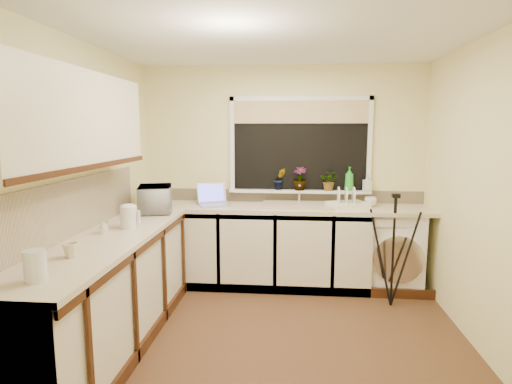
% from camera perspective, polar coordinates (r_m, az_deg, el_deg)
% --- Properties ---
extents(floor, '(3.20, 3.20, 0.00)m').
position_cam_1_polar(floor, '(3.77, 2.65, -18.90)').
color(floor, brown).
rests_on(floor, ground).
extents(ceiling, '(3.20, 3.20, 0.00)m').
position_cam_1_polar(ceiling, '(3.42, 2.95, 20.55)').
color(ceiling, white).
rests_on(ceiling, ground).
extents(wall_back, '(3.20, 0.00, 3.20)m').
position_cam_1_polar(wall_back, '(4.87, 3.56, 2.49)').
color(wall_back, '#F1E7A0').
rests_on(wall_back, ground).
extents(wall_front, '(3.20, 0.00, 3.20)m').
position_cam_1_polar(wall_front, '(1.92, 0.82, -6.93)').
color(wall_front, '#F1E7A0').
rests_on(wall_front, ground).
extents(wall_left, '(0.00, 3.00, 3.00)m').
position_cam_1_polar(wall_left, '(3.81, -22.05, 0.18)').
color(wall_left, '#F1E7A0').
rests_on(wall_left, ground).
extents(wall_right, '(0.00, 3.00, 3.00)m').
position_cam_1_polar(wall_right, '(3.68, 28.51, -0.49)').
color(wall_right, '#F1E7A0').
rests_on(wall_right, ground).
extents(base_cabinet_back, '(2.55, 0.60, 0.86)m').
position_cam_1_polar(base_cabinet_back, '(4.75, -0.60, -7.43)').
color(base_cabinet_back, silver).
rests_on(base_cabinet_back, floor).
extents(base_cabinet_left, '(0.54, 2.40, 0.86)m').
position_cam_1_polar(base_cabinet_left, '(3.61, -19.21, -13.17)').
color(base_cabinet_left, silver).
rests_on(base_cabinet_left, floor).
extents(worktop_back, '(3.20, 0.60, 0.04)m').
position_cam_1_polar(worktop_back, '(4.63, 3.40, -2.15)').
color(worktop_back, beige).
rests_on(worktop_back, base_cabinet_back).
extents(worktop_left, '(0.60, 2.40, 0.04)m').
position_cam_1_polar(worktop_left, '(3.48, -19.57, -6.24)').
color(worktop_left, beige).
rests_on(worktop_left, base_cabinet_left).
extents(upper_cabinet, '(0.28, 1.90, 0.70)m').
position_cam_1_polar(upper_cabinet, '(3.30, -23.71, 8.92)').
color(upper_cabinet, silver).
rests_on(upper_cabinet, wall_left).
extents(splashback_left, '(0.02, 2.40, 0.45)m').
position_cam_1_polar(splashback_left, '(3.55, -23.99, -2.12)').
color(splashback_left, beige).
rests_on(splashback_left, wall_left).
extents(splashback_back, '(3.20, 0.02, 0.14)m').
position_cam_1_polar(splashback_back, '(4.89, 3.52, -0.50)').
color(splashback_back, beige).
rests_on(splashback_back, wall_back).
extents(window_glass, '(1.50, 0.02, 1.00)m').
position_cam_1_polar(window_glass, '(4.83, 5.97, 6.27)').
color(window_glass, black).
rests_on(window_glass, wall_back).
extents(window_blind, '(1.50, 0.02, 0.25)m').
position_cam_1_polar(window_blind, '(4.81, 6.04, 10.73)').
color(window_blind, tan).
rests_on(window_blind, wall_back).
extents(windowsill, '(1.60, 0.14, 0.03)m').
position_cam_1_polar(windowsill, '(4.83, 5.88, 0.13)').
color(windowsill, white).
rests_on(windowsill, wall_back).
extents(sink, '(0.82, 0.46, 0.03)m').
position_cam_1_polar(sink, '(4.62, 5.89, -1.79)').
color(sink, tan).
rests_on(sink, worktop_back).
extents(faucet, '(0.03, 0.03, 0.24)m').
position_cam_1_polar(faucet, '(4.78, 5.89, -0.14)').
color(faucet, silver).
rests_on(faucet, worktop_back).
extents(washing_machine, '(0.65, 0.64, 0.86)m').
position_cam_1_polar(washing_machine, '(4.89, 17.93, -7.40)').
color(washing_machine, white).
rests_on(washing_machine, floor).
extents(laptop, '(0.43, 0.42, 0.23)m').
position_cam_1_polar(laptop, '(4.71, -5.81, -0.99)').
color(laptop, '#9E9EA6').
rests_on(laptop, worktop_back).
extents(kettle, '(0.14, 0.14, 0.19)m').
position_cam_1_polar(kettle, '(3.74, -16.86, -3.32)').
color(kettle, white).
rests_on(kettle, worktop_left).
extents(dish_rack, '(0.48, 0.42, 0.06)m').
position_cam_1_polar(dish_rack, '(4.60, 12.32, -1.76)').
color(dish_rack, white).
rests_on(dish_rack, worktop_back).
extents(tripod, '(0.68, 0.68, 1.13)m').
position_cam_1_polar(tripod, '(4.35, 18.11, -7.54)').
color(tripod, black).
rests_on(tripod, floor).
extents(glass_jug, '(0.12, 0.12, 0.18)m').
position_cam_1_polar(glass_jug, '(2.66, -27.76, -8.84)').
color(glass_jug, silver).
rests_on(glass_jug, worktop_left).
extents(steel_jar, '(0.07, 0.07, 0.10)m').
position_cam_1_polar(steel_jar, '(3.62, -19.91, -4.51)').
color(steel_jar, white).
rests_on(steel_jar, worktop_left).
extents(microwave, '(0.44, 0.55, 0.26)m').
position_cam_1_polar(microwave, '(4.40, -13.48, -0.91)').
color(microwave, white).
rests_on(microwave, worktop_left).
extents(plant_b, '(0.16, 0.15, 0.25)m').
position_cam_1_polar(plant_b, '(4.80, 3.23, 1.77)').
color(plant_b, '#999999').
rests_on(plant_b, windowsill).
extents(plant_c, '(0.18, 0.18, 0.26)m').
position_cam_1_polar(plant_c, '(4.78, 5.95, 1.83)').
color(plant_c, '#999999').
rests_on(plant_c, windowsill).
extents(plant_d, '(0.24, 0.23, 0.22)m').
position_cam_1_polar(plant_d, '(4.80, 9.93, 1.50)').
color(plant_d, '#999999').
rests_on(plant_d, windowsill).
extents(soap_bottle_green, '(0.12, 0.12, 0.27)m').
position_cam_1_polar(soap_bottle_green, '(4.84, 12.53, 1.78)').
color(soap_bottle_green, green).
rests_on(soap_bottle_green, windowsill).
extents(soap_bottle_clear, '(0.09, 0.10, 0.18)m').
position_cam_1_polar(soap_bottle_clear, '(4.84, 14.85, 1.20)').
color(soap_bottle_clear, '#999999').
rests_on(soap_bottle_clear, windowsill).
extents(cup_back, '(0.17, 0.17, 0.10)m').
position_cam_1_polar(cup_back, '(4.74, 15.26, -1.29)').
color(cup_back, silver).
rests_on(cup_back, worktop_back).
extents(cup_left, '(0.13, 0.13, 0.09)m').
position_cam_1_polar(cup_left, '(3.05, -23.85, -7.23)').
color(cup_left, beige).
rests_on(cup_left, worktop_left).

